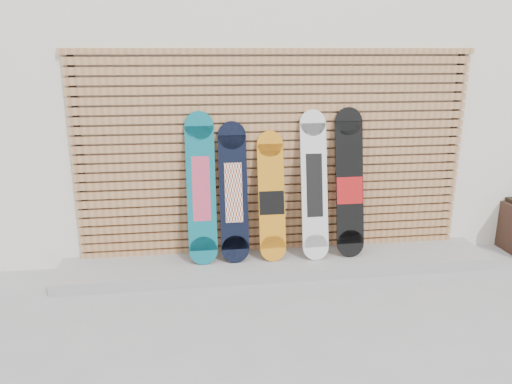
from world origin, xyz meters
TOP-DOWN VIEW (x-y plane):
  - ground at (0.00, 0.00)m, footprint 80.00×80.00m
  - building at (0.50, 3.50)m, footprint 12.00×5.00m
  - concrete_step at (-0.15, 0.68)m, footprint 4.60×0.70m
  - slat_wall at (-0.15, 0.97)m, footprint 4.26×0.08m
  - snowboard_0 at (-0.95, 0.78)m, footprint 0.30×0.34m
  - snowboard_1 at (-0.62, 0.78)m, footprint 0.29×0.34m
  - snowboard_2 at (-0.22, 0.77)m, footprint 0.28×0.35m
  - snowboard_3 at (0.24, 0.76)m, footprint 0.28×0.38m
  - snowboard_4 at (0.62, 0.77)m, footprint 0.30×0.35m

SIDE VIEW (x-z plane):
  - ground at x=0.00m, z-range 0.00..0.00m
  - concrete_step at x=-0.15m, z-range 0.00..0.12m
  - snowboard_2 at x=-0.22m, z-range 0.11..1.45m
  - snowboard_1 at x=-0.62m, z-range 0.12..1.57m
  - snowboard_4 at x=0.62m, z-range 0.11..1.68m
  - snowboard_3 at x=0.24m, z-range 0.12..1.68m
  - snowboard_0 at x=-0.95m, z-range 0.12..1.68m
  - slat_wall at x=-0.15m, z-range 0.06..2.35m
  - building at x=0.50m, z-range 0.00..3.60m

